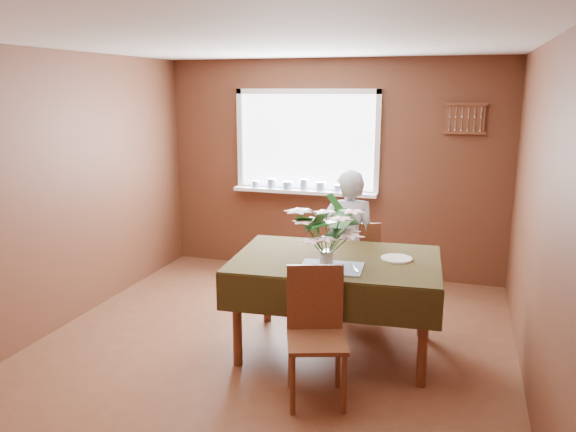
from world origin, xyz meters
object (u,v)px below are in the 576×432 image
(chair_far, at_px, (357,263))
(flower_bouquet, at_px, (327,230))
(dining_table, at_px, (336,270))
(chair_near, at_px, (316,328))
(seated_woman, at_px, (348,244))

(chair_far, bearing_deg, flower_bouquet, 65.82)
(dining_table, distance_m, chair_near, 0.76)
(chair_far, xyz_separation_m, flower_bouquet, (-0.04, -1.12, 0.60))
(chair_far, distance_m, seated_woman, 0.24)
(chair_far, bearing_deg, dining_table, 66.71)
(chair_near, height_order, flower_bouquet, flower_bouquet)
(chair_far, relative_size, flower_bouquet, 1.73)
(chair_near, bearing_deg, dining_table, 72.64)
(dining_table, xyz_separation_m, chair_near, (0.02, -0.74, -0.19))
(seated_woman, bearing_deg, dining_table, 82.24)
(chair_far, height_order, chair_near, chair_near)
(dining_table, relative_size, flower_bouquet, 3.26)
(flower_bouquet, bearing_deg, seated_woman, 91.94)
(chair_far, xyz_separation_m, chair_near, (0.01, -1.60, 0.01))
(chair_far, bearing_deg, chair_near, 68.04)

